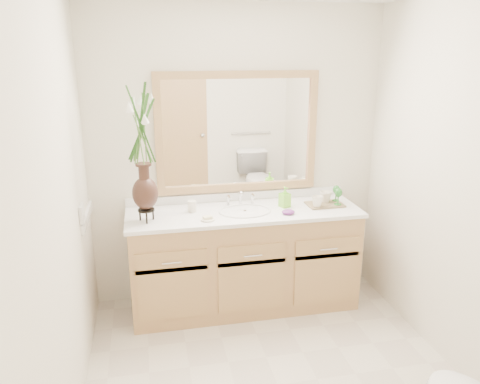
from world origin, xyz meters
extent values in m
cube|color=white|center=(0.00, 1.30, 1.20)|extent=(2.40, 0.02, 2.40)
cube|color=white|center=(0.00, -1.30, 1.20)|extent=(2.40, 0.02, 2.40)
cube|color=white|center=(-1.20, 0.00, 1.20)|extent=(0.02, 2.60, 2.40)
cube|color=white|center=(1.20, 0.00, 1.20)|extent=(0.02, 2.60, 2.40)
cube|color=tan|center=(0.00, 1.01, 0.40)|extent=(1.80, 0.55, 0.80)
cube|color=white|center=(0.00, 1.01, 0.82)|extent=(1.84, 0.57, 0.03)
ellipsoid|color=white|center=(0.00, 0.99, 0.78)|extent=(0.38, 0.30, 0.12)
cylinder|color=silver|center=(0.00, 1.17, 0.89)|extent=(0.02, 0.02, 0.11)
cylinder|color=silver|center=(-0.10, 1.17, 0.87)|extent=(0.02, 0.02, 0.08)
cylinder|color=silver|center=(0.10, 1.17, 0.87)|extent=(0.02, 0.02, 0.08)
cube|color=white|center=(0.00, 1.28, 1.41)|extent=(1.20, 0.01, 0.85)
cube|color=tan|center=(0.00, 1.28, 1.86)|extent=(1.32, 0.04, 0.06)
cube|color=tan|center=(0.00, 1.28, 0.95)|extent=(1.32, 0.04, 0.06)
cube|color=tan|center=(-0.63, 1.28, 1.41)|extent=(0.06, 0.04, 0.85)
cube|color=tan|center=(0.63, 1.28, 1.41)|extent=(0.06, 0.04, 0.85)
cube|color=white|center=(-1.19, 0.76, 0.98)|extent=(0.02, 0.12, 0.12)
cylinder|color=black|center=(-0.76, 0.93, 0.92)|extent=(0.12, 0.12, 0.01)
ellipsoid|color=black|center=(-0.76, 0.93, 1.05)|extent=(0.19, 0.19, 0.24)
cylinder|color=black|center=(-0.76, 0.93, 1.20)|extent=(0.08, 0.08, 0.11)
cylinder|color=#4C7A33|center=(-0.76, 0.93, 1.49)|extent=(0.07, 0.07, 0.44)
cylinder|color=silver|center=(-0.40, 1.08, 0.87)|extent=(0.07, 0.07, 0.09)
cylinder|color=silver|center=(-0.31, 0.85, 0.84)|extent=(0.10, 0.10, 0.01)
cube|color=beige|center=(-0.31, 0.85, 0.85)|extent=(0.07, 0.06, 0.02)
imported|color=#7CDF34|center=(0.34, 1.04, 0.90)|extent=(0.09, 0.09, 0.15)
ellipsoid|color=#6E297B|center=(0.31, 0.86, 0.85)|extent=(0.11, 0.09, 0.04)
cube|color=brown|center=(0.67, 1.01, 0.84)|extent=(0.30, 0.20, 0.01)
imported|color=silver|center=(0.58, 0.96, 0.89)|extent=(0.12, 0.11, 0.09)
imported|color=silver|center=(0.69, 1.05, 0.89)|extent=(0.12, 0.12, 0.10)
cylinder|color=#2A7D29|center=(0.76, 0.97, 0.85)|extent=(0.06, 0.06, 0.01)
cylinder|color=#2A7D29|center=(0.76, 0.97, 0.89)|extent=(0.01, 0.01, 0.09)
ellipsoid|color=#2A7D29|center=(0.76, 0.97, 0.95)|extent=(0.06, 0.06, 0.07)
cylinder|color=#2A7D29|center=(0.79, 1.06, 0.85)|extent=(0.06, 0.06, 0.01)
cylinder|color=#2A7D29|center=(0.79, 1.06, 0.89)|extent=(0.01, 0.01, 0.08)
ellipsoid|color=#2A7D29|center=(0.79, 1.06, 0.94)|extent=(0.06, 0.06, 0.07)
camera|label=1|loc=(-0.74, -2.39, 2.04)|focal=35.00mm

